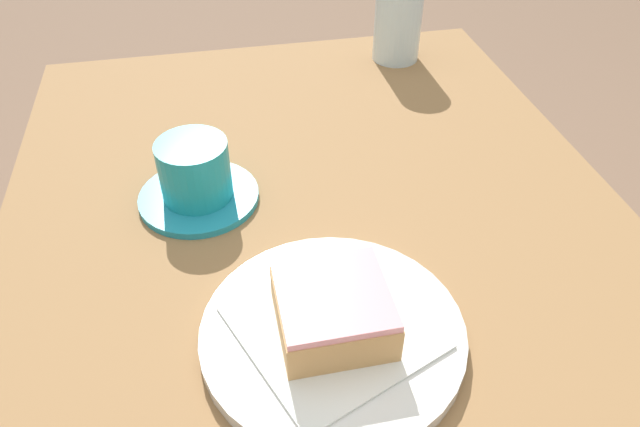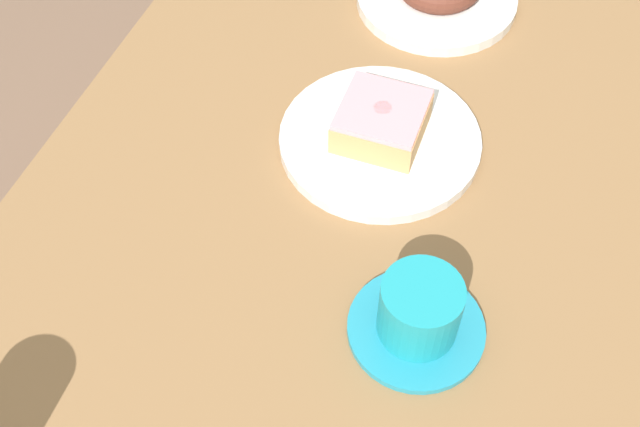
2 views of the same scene
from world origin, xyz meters
name	(u,v)px [view 2 (image 2 of 2)]	position (x,y,z in m)	size (l,w,h in m)	color
ground_plane	(341,417)	(0.00, 0.00, 0.00)	(6.00, 6.00, 0.00)	brown
table	(352,209)	(0.00, 0.00, 0.64)	(1.12, 0.67, 0.74)	olive
plate_glazed_square	(380,140)	(-0.03, 0.02, 0.74)	(0.23, 0.23, 0.01)	silver
napkin_glazed_square	(380,135)	(-0.03, 0.02, 0.75)	(0.15, 0.15, 0.00)	white
donut_glazed_square	(382,121)	(-0.03, 0.02, 0.77)	(0.09, 0.09, 0.04)	tan
coffee_cup	(419,314)	(0.19, 0.12, 0.77)	(0.13, 0.13, 0.07)	teal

